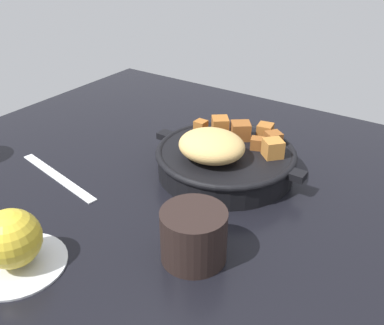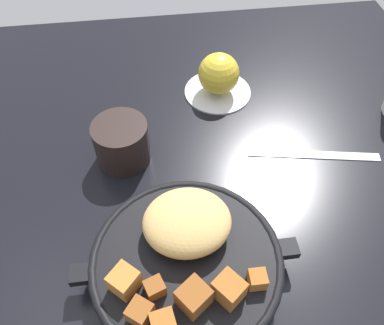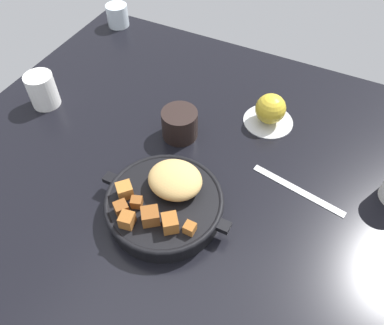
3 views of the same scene
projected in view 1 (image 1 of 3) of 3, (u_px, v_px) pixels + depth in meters
ground_plane at (192, 221)px, 65.84cm from camera, size 113.79×100.87×2.40cm
cast_iron_skillet at (225, 157)px, 74.16cm from camera, size 28.54×24.21×9.12cm
saucer_plate at (18, 263)px, 55.47cm from camera, size 12.56×12.56×0.60cm
red_apple at (11, 238)px, 53.47cm from camera, size 7.55×7.55×7.55cm
butter_knife at (57, 176)px, 74.55cm from camera, size 21.54×5.56×0.36cm
coffee_mug_dark at (194, 235)px, 55.22cm from camera, size 8.66×8.66×7.20cm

